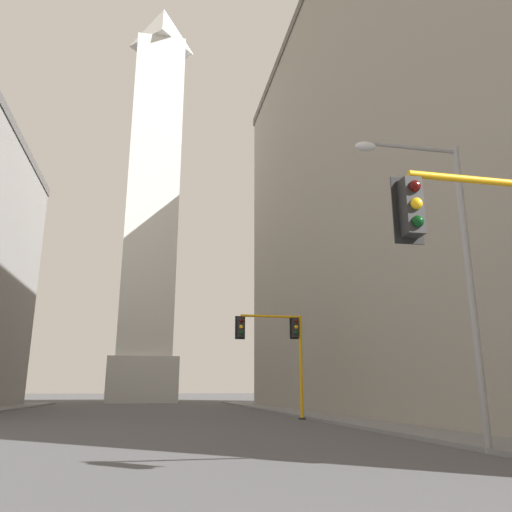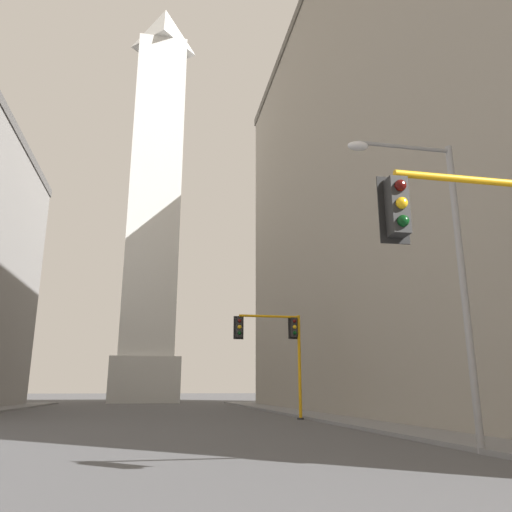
# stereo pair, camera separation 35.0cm
# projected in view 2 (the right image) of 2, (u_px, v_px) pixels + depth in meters

# --- Properties ---
(sidewalk_right) EXTENTS (5.00, 77.44, 0.15)m
(sidewalk_right) POSITION_uv_depth(u_px,v_px,m) (378.00, 422.00, 24.63)
(sidewalk_right) COLOR slate
(sidewalk_right) RESTS_ON ground_plane
(building_right) EXTENTS (25.18, 50.00, 34.54)m
(building_right) POSITION_uv_depth(u_px,v_px,m) (484.00, 172.00, 37.14)
(building_right) COLOR gray
(building_right) RESTS_ON ground_plane
(obelisk) EXTENTS (8.39, 8.39, 57.88)m
(obelisk) POSITION_uv_depth(u_px,v_px,m) (156.00, 194.00, 68.62)
(obelisk) COLOR silver
(obelisk) RESTS_ON ground_plane
(traffic_light_mid_right) EXTENTS (4.01, 0.50, 5.81)m
(traffic_light_mid_right) POSITION_uv_depth(u_px,v_px,m) (278.00, 339.00, 28.58)
(traffic_light_mid_right) COLOR orange
(traffic_light_mid_right) RESTS_ON ground_plane
(street_lamp) EXTENTS (3.39, 0.36, 8.86)m
(street_lamp) POSITION_uv_depth(u_px,v_px,m) (444.00, 253.00, 14.37)
(street_lamp) COLOR gray
(street_lamp) RESTS_ON ground_plane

